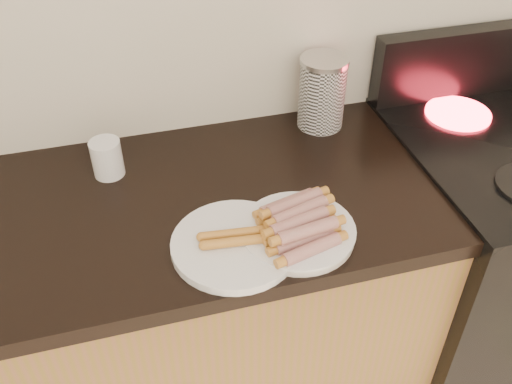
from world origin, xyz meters
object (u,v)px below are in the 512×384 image
object	(u,v)px
mug	(107,158)
main_plate	(298,233)
canister	(322,92)
stove	(502,259)
side_plate	(235,244)

from	to	relation	value
mug	main_plate	bearing A→B (deg)	-41.62
main_plate	mug	xyz separation A→B (m)	(-0.38, 0.33, 0.04)
main_plate	canister	xyz separation A→B (m)	(0.20, 0.41, 0.09)
stove	side_plate	xyz separation A→B (m)	(-0.90, -0.17, 0.45)
main_plate	mug	distance (m)	0.50
side_plate	canister	xyz separation A→B (m)	(0.34, 0.41, 0.09)
stove	canister	xyz separation A→B (m)	(-0.56, 0.24, 0.54)
side_plate	canister	size ratio (longest dim) A/B	1.36
mug	canister	bearing A→B (deg)	7.39
main_plate	stove	bearing A→B (deg)	12.29
side_plate	mug	size ratio (longest dim) A/B	2.89
side_plate	canister	distance (m)	0.54
main_plate	side_plate	size ratio (longest dim) A/B	0.91
stove	side_plate	world-z (taller)	side_plate
side_plate	mug	world-z (taller)	mug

